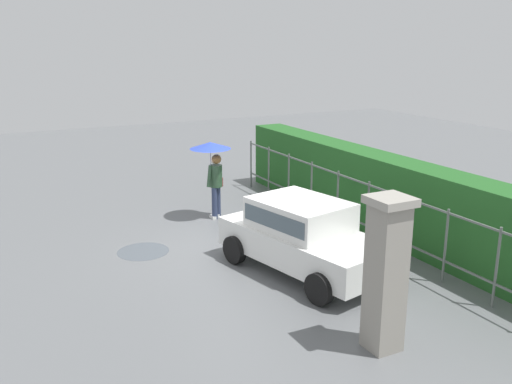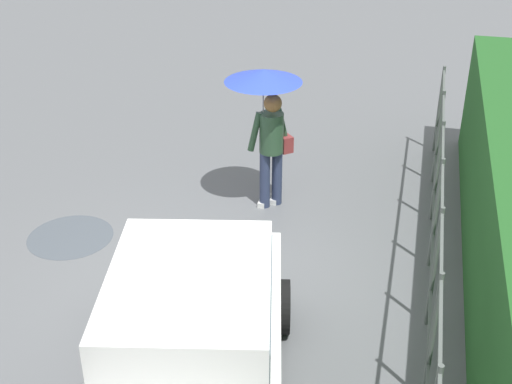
% 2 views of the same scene
% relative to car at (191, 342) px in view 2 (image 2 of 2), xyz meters
% --- Properties ---
extents(ground_plane, '(40.00, 40.00, 0.00)m').
position_rel_car_xyz_m(ground_plane, '(-1.74, -0.56, -0.80)').
color(ground_plane, slate).
extents(car, '(3.97, 2.47, 1.48)m').
position_rel_car_xyz_m(car, '(0.00, 0.00, 0.00)').
color(car, white).
rests_on(car, ground).
extents(pedestrian, '(1.07, 1.07, 2.05)m').
position_rel_car_xyz_m(pedestrian, '(-4.09, -0.24, 0.73)').
color(pedestrian, '#2D3856').
rests_on(pedestrian, ground).
extents(fence_section, '(10.80, 0.05, 1.50)m').
position_rel_car_xyz_m(fence_section, '(-1.22, 2.13, 0.02)').
color(fence_section, '#59605B').
rests_on(fence_section, ground).
extents(puddle_near, '(1.16, 1.16, 0.00)m').
position_rel_car_xyz_m(puddle_near, '(-2.53, -2.62, -0.80)').
color(puddle_near, '#4C545B').
rests_on(puddle_near, ground).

